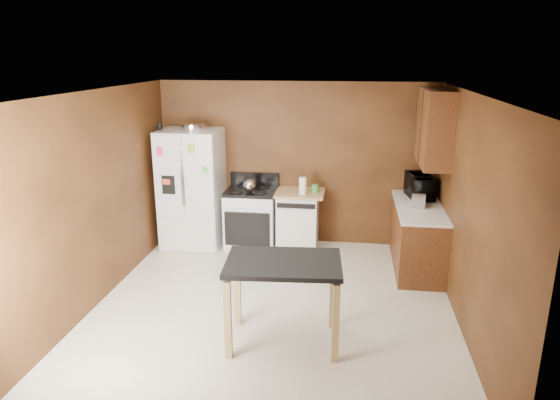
% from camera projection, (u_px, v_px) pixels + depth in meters
% --- Properties ---
extents(floor, '(4.50, 4.50, 0.00)m').
position_uv_depth(floor, '(273.00, 307.00, 5.92)').
color(floor, white).
rests_on(floor, ground).
extents(ceiling, '(4.50, 4.50, 0.00)m').
position_uv_depth(ceiling, '(273.00, 93.00, 5.21)').
color(ceiling, white).
rests_on(ceiling, ground).
extents(wall_back, '(4.20, 0.00, 4.20)m').
position_uv_depth(wall_back, '(295.00, 164.00, 7.70)').
color(wall_back, brown).
rests_on(wall_back, ground).
extents(wall_front, '(4.20, 0.00, 4.20)m').
position_uv_depth(wall_front, '(223.00, 303.00, 3.43)').
color(wall_front, brown).
rests_on(wall_front, ground).
extents(wall_left, '(0.00, 4.50, 4.50)m').
position_uv_depth(wall_left, '(96.00, 199.00, 5.85)').
color(wall_left, brown).
rests_on(wall_left, ground).
extents(wall_right, '(0.00, 4.50, 4.50)m').
position_uv_depth(wall_right, '(469.00, 215.00, 5.28)').
color(wall_right, brown).
rests_on(wall_right, ground).
extents(roasting_pan, '(0.36, 0.36, 0.09)m').
position_uv_depth(roasting_pan, '(193.00, 126.00, 7.43)').
color(roasting_pan, silver).
rests_on(roasting_pan, refrigerator).
extents(pen_cup, '(0.08, 0.08, 0.11)m').
position_uv_depth(pen_cup, '(159.00, 126.00, 7.36)').
color(pen_cup, black).
rests_on(pen_cup, refrigerator).
extents(kettle, '(0.19, 0.19, 0.19)m').
position_uv_depth(kettle, '(249.00, 186.00, 7.43)').
color(kettle, silver).
rests_on(kettle, gas_range).
extents(paper_towel, '(0.14, 0.14, 0.25)m').
position_uv_depth(paper_towel, '(303.00, 186.00, 7.33)').
color(paper_towel, white).
rests_on(paper_towel, dishwasher).
extents(green_canister, '(0.14, 0.14, 0.12)m').
position_uv_depth(green_canister, '(315.00, 188.00, 7.47)').
color(green_canister, green).
rests_on(green_canister, dishwasher).
extents(toaster, '(0.21, 0.31, 0.21)m').
position_uv_depth(toaster, '(418.00, 199.00, 6.75)').
color(toaster, silver).
rests_on(toaster, right_cabinets).
extents(microwave, '(0.48, 0.62, 0.31)m').
position_uv_depth(microwave, '(420.00, 187.00, 7.14)').
color(microwave, black).
rests_on(microwave, right_cabinets).
extents(refrigerator, '(0.90, 0.80, 1.80)m').
position_uv_depth(refrigerator, '(192.00, 189.00, 7.64)').
color(refrigerator, white).
rests_on(refrigerator, ground).
extents(gas_range, '(0.76, 0.68, 1.10)m').
position_uv_depth(gas_range, '(251.00, 217.00, 7.70)').
color(gas_range, white).
rests_on(gas_range, ground).
extents(dishwasher, '(0.78, 0.63, 0.89)m').
position_uv_depth(dishwasher, '(298.00, 219.00, 7.63)').
color(dishwasher, white).
rests_on(dishwasher, ground).
extents(right_cabinets, '(0.63, 1.58, 2.45)m').
position_uv_depth(right_cabinets, '(422.00, 204.00, 6.82)').
color(right_cabinets, brown).
rests_on(right_cabinets, ground).
extents(island, '(1.21, 0.85, 0.91)m').
position_uv_depth(island, '(283.00, 274.00, 5.01)').
color(island, black).
rests_on(island, ground).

